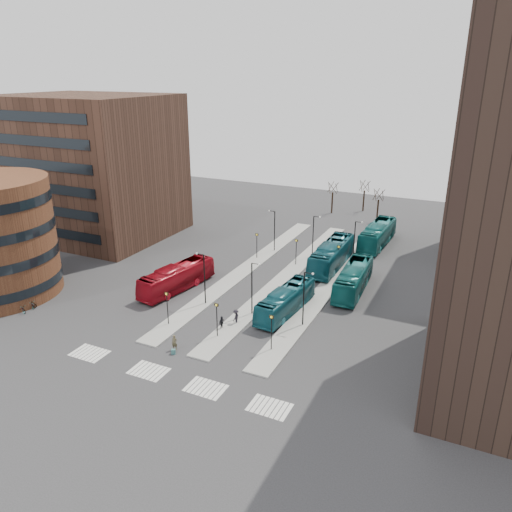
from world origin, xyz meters
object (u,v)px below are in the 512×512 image
at_px(traveller, 175,343).
at_px(bicycle_far, 31,304).
at_px(commuter_c, 236,317).
at_px(teal_bus_d, 377,234).
at_px(suitcase, 173,352).
at_px(bicycle_near, 21,309).
at_px(teal_bus_c, 353,279).
at_px(commuter_b, 222,323).
at_px(teal_bus_b, 332,255).
at_px(teal_bus_a, 286,301).
at_px(red_bus, 177,278).
at_px(commuter_a, 166,295).
at_px(bicycle_mid, 30,304).

distance_m(traveller, bicycle_far, 20.08).
height_order(commuter_c, bicycle_far, commuter_c).
bearing_deg(teal_bus_d, commuter_c, -101.77).
relative_size(suitcase, bicycle_near, 0.28).
height_order(traveller, commuter_c, commuter_c).
distance_m(suitcase, bicycle_far, 20.42).
height_order(teal_bus_c, commuter_b, teal_bus_c).
bearing_deg(teal_bus_d, teal_bus_b, -104.94).
bearing_deg(suitcase, bicycle_near, 156.08).
bearing_deg(commuter_c, teal_bus_a, 139.36).
distance_m(red_bus, teal_bus_a, 14.48).
bearing_deg(bicycle_near, commuter_c, -59.61).
height_order(commuter_b, bicycle_far, commuter_b).
height_order(teal_bus_b, commuter_b, teal_bus_b).
height_order(teal_bus_a, commuter_a, teal_bus_a).
distance_m(teal_bus_a, commuter_b, 7.93).
xyz_separation_m(red_bus, bicycle_mid, (-12.31, -11.56, -1.12)).
distance_m(traveller, commuter_a, 11.35).
bearing_deg(teal_bus_a, bicycle_near, -149.73).
relative_size(teal_bus_a, commuter_c, 6.33).
xyz_separation_m(traveller, commuter_a, (-7.19, 8.79, -0.02)).
relative_size(suitcase, teal_bus_b, 0.04).
distance_m(commuter_a, bicycle_far, 15.31).
height_order(teal_bus_b, teal_bus_c, teal_bus_b).
distance_m(teal_bus_b, commuter_c, 20.61).
bearing_deg(teal_bus_c, teal_bus_a, -123.19).
bearing_deg(bicycle_far, red_bus, -30.69).
height_order(teal_bus_a, bicycle_mid, teal_bus_a).
height_order(suitcase, commuter_c, commuter_c).
bearing_deg(red_bus, suitcase, -48.16).
xyz_separation_m(red_bus, teal_bus_d, (18.55, 27.19, 0.16)).
bearing_deg(bicycle_near, red_bus, -32.71).
relative_size(teal_bus_b, teal_bus_d, 1.02).
relative_size(suitcase, teal_bus_d, 0.04).
bearing_deg(suitcase, teal_bus_d, 51.20).
bearing_deg(teal_bus_a, teal_bus_d, 86.38).
bearing_deg(teal_bus_b, suitcase, -104.22).
bearing_deg(traveller, bicycle_near, 167.72).
bearing_deg(bicycle_far, teal_bus_c, -41.21).
bearing_deg(teal_bus_a, commuter_a, -162.29).
height_order(suitcase, teal_bus_c, teal_bus_c).
bearing_deg(bicycle_mid, commuter_c, -92.27).
height_order(commuter_b, bicycle_near, commuter_b).
relative_size(teal_bus_b, traveller, 8.16).
height_order(teal_bus_c, bicycle_mid, teal_bus_c).
height_order(bicycle_near, bicycle_mid, bicycle_mid).
relative_size(suitcase, red_bus, 0.04).
relative_size(teal_bus_b, bicycle_mid, 8.32).
distance_m(teal_bus_a, teal_bus_c, 10.41).
distance_m(teal_bus_c, bicycle_far, 38.01).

